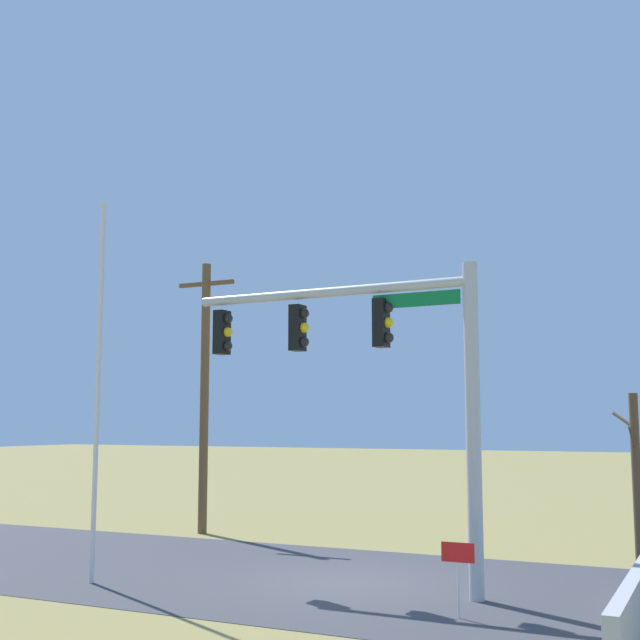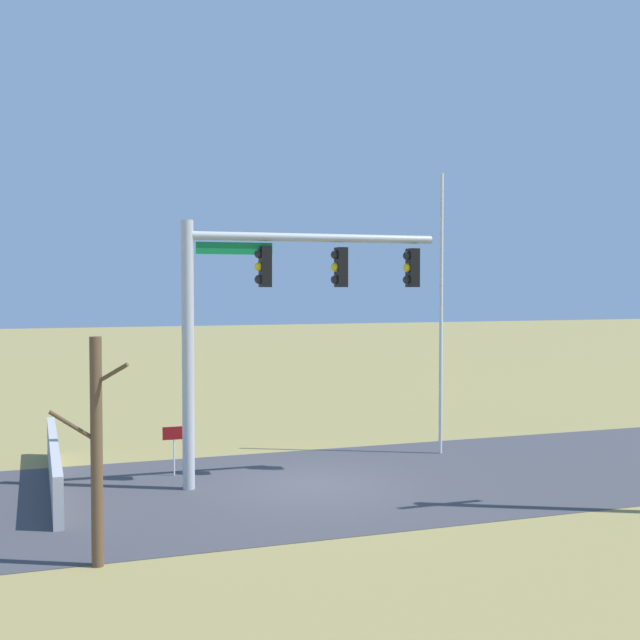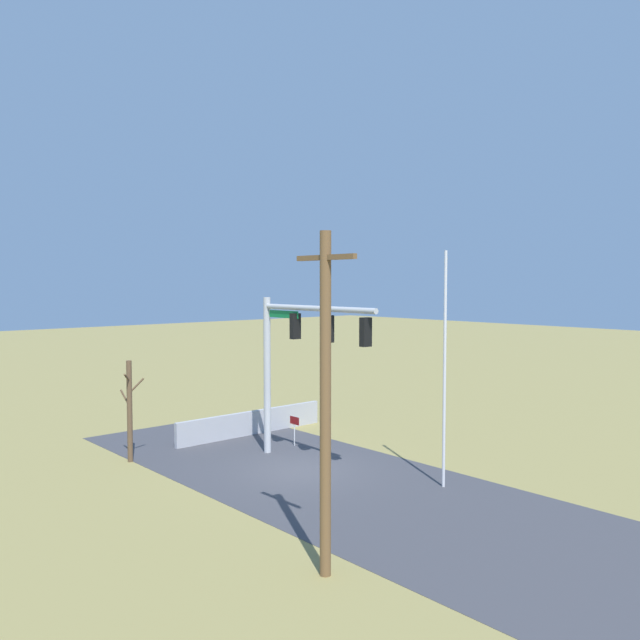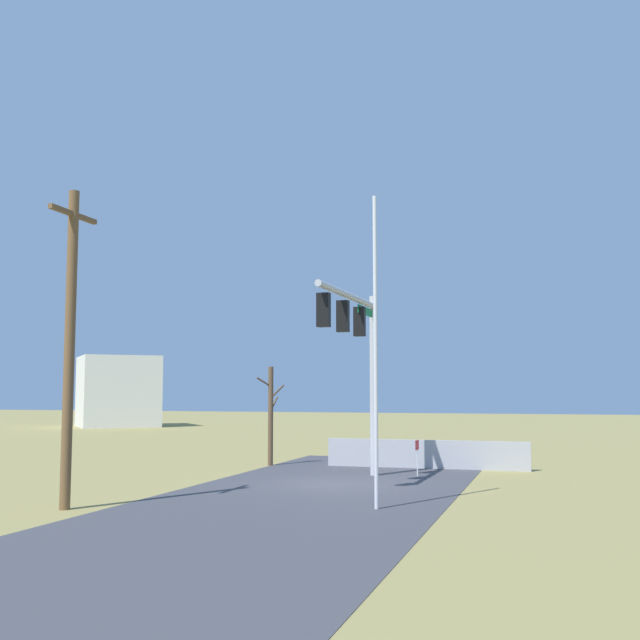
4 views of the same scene
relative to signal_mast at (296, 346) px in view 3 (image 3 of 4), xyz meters
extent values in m
plane|color=olive|center=(-0.96, 0.58, -4.39)|extent=(160.00, 160.00, 0.00)
cube|color=#3D3D42|center=(-4.96, 0.58, -4.39)|extent=(28.00, 8.00, 0.01)
cube|color=#B7B5AD|center=(2.86, -0.05, -4.39)|extent=(6.00, 6.00, 0.01)
cube|color=#A8A8AD|center=(4.78, -1.37, -3.86)|extent=(0.20, 7.59, 1.05)
cylinder|color=#B2B5BA|center=(1.86, -0.05, -1.30)|extent=(0.28, 0.28, 6.19)
cylinder|color=#B2B5BA|center=(-1.18, 0.03, 1.45)|extent=(6.09, 0.36, 0.20)
cube|color=#0F7238|center=(0.76, -0.02, 1.17)|extent=(1.80, 0.08, 0.28)
cube|color=black|center=(0.03, 0.00, 0.75)|extent=(0.25, 0.37, 0.96)
sphere|color=black|center=(0.18, 0.00, 1.05)|extent=(0.22, 0.22, 0.22)
sphere|color=yellow|center=(0.18, 0.00, 0.75)|extent=(0.22, 0.22, 0.22)
sphere|color=black|center=(0.18, 0.00, 0.45)|extent=(0.22, 0.22, 0.22)
cube|color=black|center=(-1.85, 0.05, 0.75)|extent=(0.25, 0.37, 0.96)
sphere|color=black|center=(-1.70, 0.05, 1.05)|extent=(0.22, 0.22, 0.22)
sphere|color=yellow|center=(-1.70, 0.05, 0.75)|extent=(0.22, 0.22, 0.22)
sphere|color=black|center=(-1.70, 0.05, 0.45)|extent=(0.22, 0.22, 0.22)
cube|color=black|center=(-3.74, 0.10, 0.75)|extent=(0.25, 0.37, 0.96)
sphere|color=black|center=(-3.59, 0.10, 1.05)|extent=(0.22, 0.22, 0.22)
sphere|color=yellow|center=(-3.59, 0.10, 0.75)|extent=(0.22, 0.22, 0.22)
sphere|color=black|center=(-3.59, 0.10, 0.45)|extent=(0.22, 0.22, 0.22)
cylinder|color=silver|center=(-5.52, -1.78, -0.49)|extent=(0.10, 0.10, 7.81)
cylinder|color=brown|center=(-7.76, 5.49, -0.43)|extent=(0.26, 0.26, 7.92)
cube|color=brown|center=(-7.76, 5.49, 2.93)|extent=(1.90, 0.12, 0.12)
cylinder|color=brown|center=(4.22, 4.64, -2.47)|extent=(0.20, 0.20, 3.84)
cylinder|color=brown|center=(4.59, 4.64, -2.02)|extent=(0.78, 0.07, 0.57)
cylinder|color=brown|center=(3.98, 4.84, -1.15)|extent=(0.54, 0.47, 0.39)
cylinder|color=brown|center=(4.19, 4.36, -1.53)|extent=(0.12, 0.61, 0.55)
cylinder|color=silver|center=(1.96, -1.52, -3.94)|extent=(0.04, 0.04, 0.90)
cube|color=red|center=(1.96, -1.52, -3.33)|extent=(0.56, 0.02, 0.32)
camera|label=1|loc=(6.05, -15.19, -1.20)|focal=46.73mm
camera|label=2|loc=(5.16, 18.63, 0.27)|focal=46.06mm
camera|label=3|loc=(-18.66, 15.27, 2.36)|focal=36.46mm
camera|label=4|loc=(-24.11, -5.98, -1.53)|focal=42.97mm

